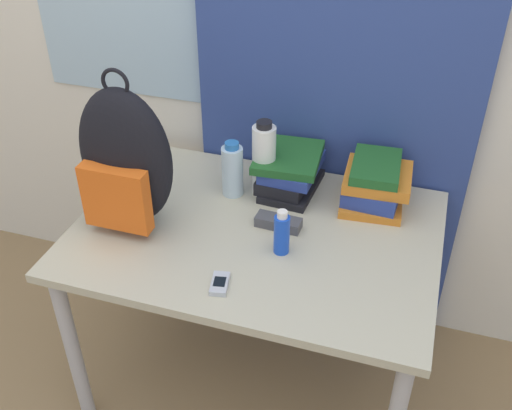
{
  "coord_description": "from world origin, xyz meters",
  "views": [
    {
      "loc": [
        0.47,
        -1.06,
        1.91
      ],
      "look_at": [
        0.0,
        0.42,
        0.81
      ],
      "focal_mm": 42.0,
      "sensor_mm": 36.0,
      "label": 1
    }
  ],
  "objects_px": {
    "book_stack_center": "(375,184)",
    "backpack": "(125,161)",
    "sunscreen_bottle": "(282,233)",
    "cell_phone": "(220,284)",
    "sports_bottle": "(264,160)",
    "water_bottle": "(232,170)",
    "sunglasses_case": "(278,222)",
    "book_stack_left": "(289,171)"
  },
  "relations": [
    {
      "from": "cell_phone",
      "to": "backpack",
      "type": "bearing_deg",
      "value": 151.14
    },
    {
      "from": "water_bottle",
      "to": "sunglasses_case",
      "type": "xyz_separation_m",
      "value": [
        0.21,
        -0.14,
        -0.08
      ]
    },
    {
      "from": "cell_phone",
      "to": "sunscreen_bottle",
      "type": "bearing_deg",
      "value": 58.18
    },
    {
      "from": "book_stack_left",
      "to": "sports_bottle",
      "type": "distance_m",
      "value": 0.11
    },
    {
      "from": "book_stack_left",
      "to": "water_bottle",
      "type": "height_order",
      "value": "water_bottle"
    },
    {
      "from": "backpack",
      "to": "sports_bottle",
      "type": "xyz_separation_m",
      "value": [
        0.37,
        0.29,
        -0.09
      ]
    },
    {
      "from": "backpack",
      "to": "sunglasses_case",
      "type": "xyz_separation_m",
      "value": [
        0.47,
        0.11,
        -0.21
      ]
    },
    {
      "from": "backpack",
      "to": "sports_bottle",
      "type": "height_order",
      "value": "backpack"
    },
    {
      "from": "book_stack_left",
      "to": "sunscreen_bottle",
      "type": "distance_m",
      "value": 0.36
    },
    {
      "from": "book_stack_center",
      "to": "sports_bottle",
      "type": "xyz_separation_m",
      "value": [
        -0.38,
        -0.05,
        0.06
      ]
    },
    {
      "from": "book_stack_left",
      "to": "sunscreen_bottle",
      "type": "bearing_deg",
      "value": -78.79
    },
    {
      "from": "backpack",
      "to": "sunglasses_case",
      "type": "height_order",
      "value": "backpack"
    },
    {
      "from": "sports_bottle",
      "to": "sunglasses_case",
      "type": "relative_size",
      "value": 1.84
    },
    {
      "from": "water_bottle",
      "to": "sunscreen_bottle",
      "type": "relative_size",
      "value": 1.34
    },
    {
      "from": "book_stack_center",
      "to": "sports_bottle",
      "type": "distance_m",
      "value": 0.39
    },
    {
      "from": "sports_bottle",
      "to": "cell_phone",
      "type": "bearing_deg",
      "value": -87.63
    },
    {
      "from": "book_stack_center",
      "to": "sunglasses_case",
      "type": "distance_m",
      "value": 0.36
    },
    {
      "from": "book_stack_center",
      "to": "cell_phone",
      "type": "distance_m",
      "value": 0.66
    },
    {
      "from": "sunscreen_bottle",
      "to": "cell_phone",
      "type": "distance_m",
      "value": 0.25
    },
    {
      "from": "book_stack_center",
      "to": "sunscreen_bottle",
      "type": "relative_size",
      "value": 1.66
    },
    {
      "from": "water_bottle",
      "to": "sunscreen_bottle",
      "type": "bearing_deg",
      "value": -46.03
    },
    {
      "from": "sports_bottle",
      "to": "sunglasses_case",
      "type": "height_order",
      "value": "sports_bottle"
    },
    {
      "from": "book_stack_center",
      "to": "sunscreen_bottle",
      "type": "height_order",
      "value": "book_stack_center"
    },
    {
      "from": "sunscreen_bottle",
      "to": "sunglasses_case",
      "type": "height_order",
      "value": "sunscreen_bottle"
    },
    {
      "from": "book_stack_left",
      "to": "sunscreen_bottle",
      "type": "relative_size",
      "value": 1.81
    },
    {
      "from": "book_stack_left",
      "to": "cell_phone",
      "type": "relative_size",
      "value": 2.77
    },
    {
      "from": "book_stack_left",
      "to": "book_stack_center",
      "type": "xyz_separation_m",
      "value": [
        0.3,
        0.0,
        0.0
      ]
    },
    {
      "from": "sports_bottle",
      "to": "cell_phone",
      "type": "distance_m",
      "value": 0.52
    },
    {
      "from": "book_stack_center",
      "to": "cell_phone",
      "type": "relative_size",
      "value": 2.54
    },
    {
      "from": "backpack",
      "to": "sunscreen_bottle",
      "type": "relative_size",
      "value": 3.48
    },
    {
      "from": "water_bottle",
      "to": "sunglasses_case",
      "type": "relative_size",
      "value": 1.34
    },
    {
      "from": "sunglasses_case",
      "to": "book_stack_left",
      "type": "bearing_deg",
      "value": 96.46
    },
    {
      "from": "water_bottle",
      "to": "sports_bottle",
      "type": "distance_m",
      "value": 0.12
    },
    {
      "from": "book_stack_left",
      "to": "book_stack_center",
      "type": "distance_m",
      "value": 0.3
    },
    {
      "from": "backpack",
      "to": "water_bottle",
      "type": "height_order",
      "value": "backpack"
    },
    {
      "from": "backpack",
      "to": "cell_phone",
      "type": "height_order",
      "value": "backpack"
    },
    {
      "from": "backpack",
      "to": "sunscreen_bottle",
      "type": "height_order",
      "value": "backpack"
    },
    {
      "from": "sunglasses_case",
      "to": "sunscreen_bottle",
      "type": "bearing_deg",
      "value": -69.99
    },
    {
      "from": "book_stack_left",
      "to": "cell_phone",
      "type": "height_order",
      "value": "book_stack_left"
    },
    {
      "from": "book_stack_center",
      "to": "backpack",
      "type": "bearing_deg",
      "value": -155.4
    },
    {
      "from": "backpack",
      "to": "sunscreen_bottle",
      "type": "distance_m",
      "value": 0.54
    },
    {
      "from": "book_stack_center",
      "to": "cell_phone",
      "type": "bearing_deg",
      "value": -122.91
    }
  ]
}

